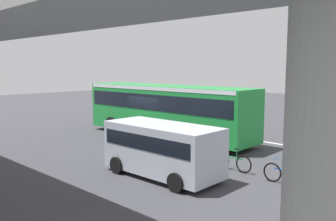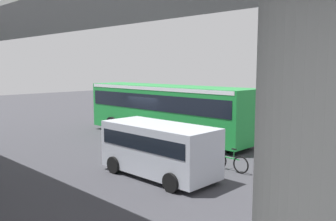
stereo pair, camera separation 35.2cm
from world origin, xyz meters
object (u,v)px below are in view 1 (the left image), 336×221
at_px(parked_van, 162,147).
at_px(bicycle_green, 233,162).
at_px(bicycle_blue, 286,175).
at_px(traffic_sign, 191,103).
at_px(city_bus, 166,107).

bearing_deg(parked_van, bicycle_green, -122.17).
xyz_separation_m(bicycle_blue, traffic_sign, (9.40, -6.08, 1.52)).
xyz_separation_m(city_bus, traffic_sign, (0.26, -2.68, 0.01)).
distance_m(city_bus, bicycle_blue, 9.86).
height_order(city_bus, bicycle_blue, city_bus).
bearing_deg(city_bus, parked_van, 132.14).
height_order(bicycle_blue, traffic_sign, traffic_sign).
bearing_deg(city_bus, bicycle_green, 154.73).
bearing_deg(bicycle_blue, bicycle_green, -5.20).
distance_m(bicycle_blue, traffic_sign, 11.30).
distance_m(parked_van, bicycle_blue, 4.67).
height_order(parked_van, bicycle_green, parked_van).
bearing_deg(traffic_sign, city_bus, 95.65).
height_order(city_bus, bicycle_green, city_bus).
bearing_deg(bicycle_green, city_bus, -25.27).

